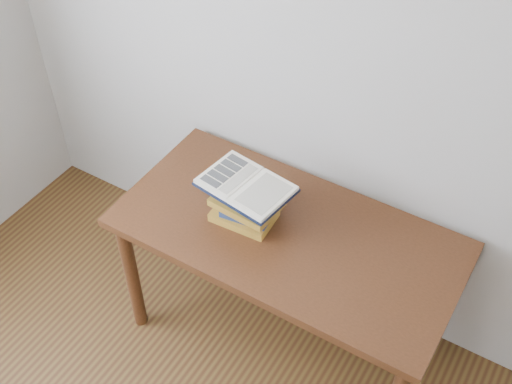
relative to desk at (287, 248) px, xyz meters
The scene contains 3 objects.
desk is the anchor object (origin of this frame).
book_stack 0.25m from the desk, behind, with size 0.26×0.20×0.15m.
open_book 0.32m from the desk, behind, with size 0.37×0.28×0.03m.
Camera 1 is at (0.65, -0.10, 2.55)m, focal length 45.00 mm.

